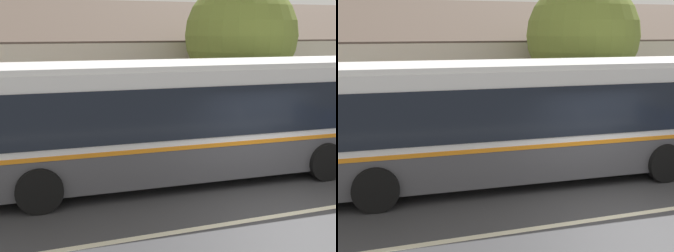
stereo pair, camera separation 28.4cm
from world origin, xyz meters
The scene contains 7 objects.
ground_plane centered at (0.00, 0.00, 0.00)m, with size 300.00×300.00×0.00m, color #38383A.
sidewalk_far centered at (0.00, 6.00, 0.07)m, with size 60.00×3.00×0.15m, color #9E9E99.
lane_divider_stripe centered at (0.00, 0.00, 0.00)m, with size 60.00×0.16×0.01m, color beige.
community_building centered at (1.46, 12.70, 1.81)m, with size 23.97×8.15×6.19m.
transit_bus centered at (-1.59, 2.90, 1.64)m, with size 12.36×3.07×3.05m.
bench_down_street centered at (-5.29, 5.34, 0.56)m, with size 1.56×0.51×0.94m.
street_tree_primary centered at (2.38, 6.86, 3.62)m, with size 4.06×4.06×5.66m.
Camera 1 is at (-5.10, -7.05, 3.83)m, focal length 45.00 mm.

